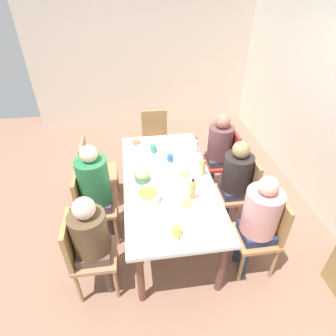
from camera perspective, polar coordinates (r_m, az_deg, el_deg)
name	(u,v)px	position (r m, az deg, el deg)	size (l,w,h in m)	color
ground_plane	(168,227)	(3.54, 0.00, -11.85)	(6.97, 6.97, 0.00)	#906854
wall_left	(145,55)	(5.50, -4.73, 21.78)	(0.12, 4.11, 2.60)	beige
dining_table	(168,185)	(3.08, 0.00, -3.46)	(1.94, 0.95, 0.74)	white
chair_0	(264,231)	(2.96, 18.87, -11.95)	(0.40, 0.40, 0.90)	#B47C48
person_0	(259,217)	(2.79, 17.99, -9.44)	(0.34, 0.34, 1.17)	#243852
chair_1	(224,158)	(3.86, 11.27, 1.98)	(0.40, 0.40, 0.90)	red
person_1	(219,147)	(3.73, 10.27, 4.26)	(0.32, 0.32, 1.16)	#3C434C
chair_2	(95,169)	(3.71, -14.65, -0.12)	(0.40, 0.40, 0.90)	tan
chair_3	(91,203)	(3.20, -15.42, -6.84)	(0.40, 0.40, 0.90)	#A3784E
person_3	(96,186)	(3.05, -14.43, -3.58)	(0.32, 0.32, 1.23)	#3F3F4A
chair_4	(85,251)	(2.76, -16.50, -15.88)	(0.40, 0.40, 0.90)	#AF7B57
person_4	(92,237)	(2.61, -15.13, -13.42)	(0.32, 0.32, 1.13)	#524E42
chair_5	(241,189)	(3.38, 14.53, -4.07)	(0.40, 0.40, 0.90)	#AE7854
person_5	(235,177)	(3.24, 13.51, -1.77)	(0.32, 0.32, 1.15)	#2F3946
chair_6	(155,137)	(4.28, -2.58, 6.28)	(0.40, 0.40, 0.90)	#A9764F
plate_0	(136,143)	(3.67, -6.44, 5.10)	(0.21, 0.21, 0.04)	silver
plate_1	(185,174)	(3.08, 3.43, -1.30)	(0.22, 0.22, 0.04)	white
plate_2	(187,204)	(2.72, 3.79, -7.35)	(0.22, 0.22, 0.04)	white
bowl_0	(148,196)	(2.74, -4.14, -5.69)	(0.24, 0.24, 0.12)	beige
bowl_1	(142,177)	(3.00, -5.23, -1.78)	(0.16, 0.16, 0.10)	#4C7A45
cup_0	(197,162)	(3.25, 5.93, 1.31)	(0.11, 0.07, 0.08)	white
cup_1	(170,158)	(3.30, 0.43, 2.07)	(0.11, 0.07, 0.08)	#345CA0
cup_2	(153,149)	(3.47, -2.97, 3.96)	(0.11, 0.08, 0.09)	#3E9364
cup_3	(138,161)	(3.24, -6.09, 1.36)	(0.12, 0.09, 0.10)	white
cup_4	(177,231)	(2.44, 1.78, -12.67)	(0.12, 0.08, 0.09)	#DFCE47
bottle_0	(203,167)	(3.05, 7.13, 0.26)	(0.05, 0.05, 0.23)	tan
bottle_1	(196,145)	(3.44, 5.71, 4.58)	(0.05, 0.05, 0.21)	silver
bottle_2	(193,190)	(2.72, 5.00, -4.46)	(0.06, 0.06, 0.24)	tan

